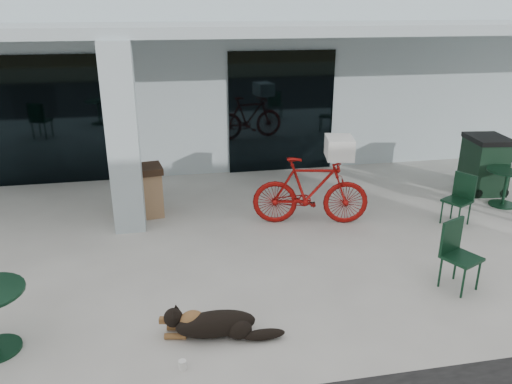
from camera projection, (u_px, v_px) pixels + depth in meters
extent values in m
plane|color=beige|center=(237.00, 288.00, 6.81)|extent=(80.00, 80.00, 0.00)
cube|color=#AABBC0|center=(189.00, 57.00, 13.83)|extent=(22.00, 7.00, 4.50)
cube|color=black|center=(47.00, 121.00, 10.35)|extent=(2.80, 0.06, 2.70)
cube|color=black|center=(281.00, 112.00, 11.23)|extent=(2.40, 0.06, 2.70)
cube|color=#AABBC0|center=(123.00, 140.00, 8.11)|extent=(0.50, 0.50, 3.12)
cube|color=#AABBC0|center=(204.00, 29.00, 8.99)|extent=(22.00, 2.80, 0.18)
imported|color=#980F0C|center=(311.00, 191.00, 8.63)|extent=(2.08, 0.97, 1.21)
cube|color=white|center=(339.00, 148.00, 8.34)|extent=(0.55, 0.67, 0.35)
cylinder|color=white|center=(182.00, 365.00, 5.27)|extent=(0.11, 0.11, 0.11)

